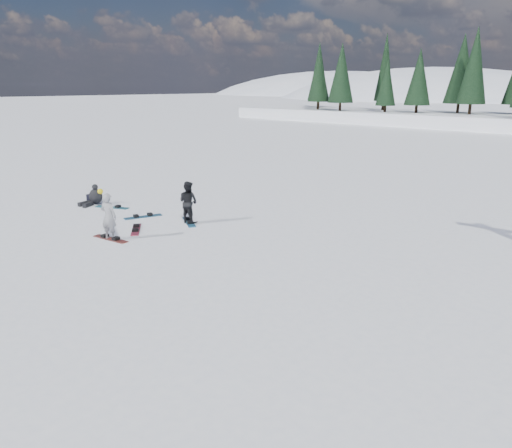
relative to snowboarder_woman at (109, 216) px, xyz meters
The scene contains 10 objects.
ground 1.79m from the snowboarder_woman, 45.37° to the left, with size 420.00×420.00×0.00m, color white.
snowboarder_woman is the anchor object (origin of this frame).
snowboarder_man 3.23m from the snowboarder_woman, 85.80° to the left, with size 0.77×0.60×1.59m, color black.
seated_rider 5.56m from the snowboarder_woman, 156.06° to the left, with size 0.79×1.15×0.90m.
gear_bag 6.32m from the snowboarder_woman, 156.50° to the left, with size 0.45×0.30×0.30m, color black.
snowboard_woman 0.80m from the snowboarder_woman, 30.96° to the left, with size 1.50×0.28×0.03m, color maroon.
snowboard_man 3.33m from the snowboarder_woman, 85.80° to the left, with size 1.50×0.28×0.03m, color #185C86.
snowboard_loose_a 3.09m from the snowboarder_woman, 124.58° to the left, with size 1.50×0.28×0.03m, color #175B83.
snowboard_loose_b 1.52m from the snowboarder_woman, 105.52° to the left, with size 1.50×0.28×0.03m, color maroon.
snowboard_loose_c 4.73m from the snowboarder_woman, 148.48° to the left, with size 1.50×0.28×0.03m, color teal.
Camera 1 is at (13.66, -9.43, 5.09)m, focal length 35.00 mm.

